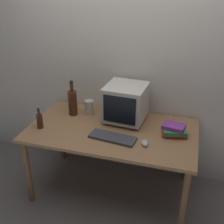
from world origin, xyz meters
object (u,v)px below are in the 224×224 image
object	(u,v)px
bottle_short	(40,120)
crt_monitor	(126,103)
keyboard	(113,138)
computer_mouse	(145,143)
metal_canister	(89,107)
bottle_tall	(73,102)
book_stack	(174,130)

from	to	relation	value
bottle_short	crt_monitor	bearing A→B (deg)	26.70
crt_monitor	bottle_short	size ratio (longest dim) A/B	1.98
keyboard	computer_mouse	bearing A→B (deg)	4.04
crt_monitor	keyboard	world-z (taller)	crt_monitor
crt_monitor	keyboard	size ratio (longest dim) A/B	0.98
crt_monitor	metal_canister	xyz separation A→B (m)	(-0.40, 0.03, -0.12)
crt_monitor	bottle_tall	distance (m)	0.55
bottle_tall	metal_canister	xyz separation A→B (m)	(0.16, 0.06, -0.07)
crt_monitor	book_stack	distance (m)	0.54
bottle_short	book_stack	distance (m)	1.25
keyboard	computer_mouse	size ratio (longest dim) A/B	4.20
crt_monitor	keyboard	xyz separation A→B (m)	(-0.03, -0.37, -0.18)
computer_mouse	metal_canister	xyz separation A→B (m)	(-0.66, 0.42, 0.06)
book_stack	bottle_short	bearing A→B (deg)	-170.01
book_stack	metal_canister	distance (m)	0.91
keyboard	bottle_tall	xyz separation A→B (m)	(-0.53, 0.35, 0.13)
crt_monitor	bottle_short	world-z (taller)	crt_monitor
crt_monitor	bottle_tall	xyz separation A→B (m)	(-0.55, -0.02, -0.05)
keyboard	metal_canister	bearing A→B (deg)	139.57
computer_mouse	bottle_short	size ratio (longest dim) A/B	0.48
computer_mouse	bottle_tall	size ratio (longest dim) A/B	0.27
metal_canister	bottle_short	bearing A→B (deg)	-130.53
keyboard	book_stack	world-z (taller)	book_stack
keyboard	bottle_tall	bearing A→B (deg)	153.63
computer_mouse	bottle_short	bearing A→B (deg)	162.68
keyboard	bottle_tall	distance (m)	0.64
bottle_tall	bottle_short	bearing A→B (deg)	-118.63
computer_mouse	bottle_tall	world-z (taller)	bottle_tall
metal_canister	crt_monitor	bearing A→B (deg)	-4.59
bottle_tall	bottle_short	xyz separation A→B (m)	(-0.19, -0.35, -0.06)
book_stack	metal_canister	size ratio (longest dim) A/B	1.60
bottle_short	metal_canister	xyz separation A→B (m)	(0.35, 0.40, -0.00)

